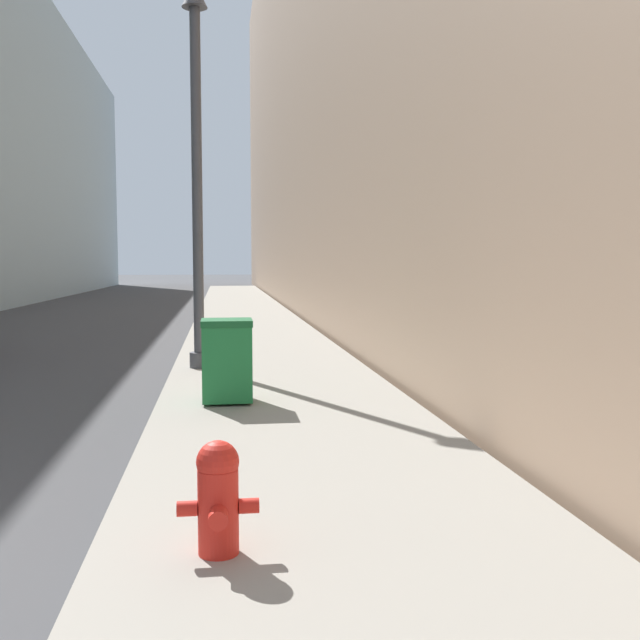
% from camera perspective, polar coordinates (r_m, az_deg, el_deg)
% --- Properties ---
extents(sidewalk_right, '(3.17, 60.00, 0.14)m').
position_cam_1_polar(sidewalk_right, '(21.39, -5.76, -0.14)').
color(sidewalk_right, gray).
rests_on(sidewalk_right, ground).
extents(building_right_stone, '(12.00, 60.00, 20.97)m').
position_cam_1_polar(building_right_stone, '(31.69, 8.47, 20.43)').
color(building_right_stone, '#9E7F66').
rests_on(building_right_stone, ground).
extents(fire_hydrant, '(0.48, 0.37, 0.68)m').
position_cam_1_polar(fire_hydrant, '(4.35, -8.15, -13.68)').
color(fire_hydrant, red).
rests_on(fire_hydrant, sidewalk_right).
extents(trash_bin, '(0.61, 0.60, 1.02)m').
position_cam_1_polar(trash_bin, '(8.78, -7.45, -3.18)').
color(trash_bin, '#1E7538').
rests_on(trash_bin, sidewalk_right).
extents(lamppost, '(0.40, 0.40, 6.11)m').
position_cam_1_polar(lamppost, '(11.81, -9.84, 12.71)').
color(lamppost, '#4C4C51').
rests_on(lamppost, sidewalk_right).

